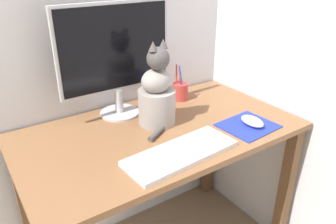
{
  "coord_description": "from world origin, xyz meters",
  "views": [
    {
      "loc": [
        -0.62,
        -0.97,
        1.33
      ],
      "look_at": [
        -0.01,
        -0.07,
        0.81
      ],
      "focal_mm": 35.0,
      "sensor_mm": 36.0,
      "label": 1
    }
  ],
  "objects_px": {
    "monitor": "(116,54)",
    "keyboard": "(181,152)",
    "cat": "(157,94)",
    "pen_cup": "(180,91)",
    "computer_mouse_right": "(252,121)"
  },
  "relations": [
    {
      "from": "monitor",
      "to": "pen_cup",
      "type": "distance_m",
      "value": 0.38
    },
    {
      "from": "keyboard",
      "to": "monitor",
      "type": "bearing_deg",
      "value": 89.61
    },
    {
      "from": "cat",
      "to": "monitor",
      "type": "bearing_deg",
      "value": 108.29
    },
    {
      "from": "monitor",
      "to": "keyboard",
      "type": "height_order",
      "value": "monitor"
    },
    {
      "from": "monitor",
      "to": "pen_cup",
      "type": "height_order",
      "value": "monitor"
    },
    {
      "from": "computer_mouse_right",
      "to": "monitor",
      "type": "bearing_deg",
      "value": 134.23
    },
    {
      "from": "pen_cup",
      "to": "cat",
      "type": "bearing_deg",
      "value": -146.71
    },
    {
      "from": "keyboard",
      "to": "cat",
      "type": "relative_size",
      "value": 1.21
    },
    {
      "from": "keyboard",
      "to": "pen_cup",
      "type": "xyz_separation_m",
      "value": [
        0.29,
        0.4,
        0.03
      ]
    },
    {
      "from": "pen_cup",
      "to": "computer_mouse_right",
      "type": "bearing_deg",
      "value": -78.47
    },
    {
      "from": "keyboard",
      "to": "computer_mouse_right",
      "type": "bearing_deg",
      "value": -1.54
    },
    {
      "from": "computer_mouse_right",
      "to": "cat",
      "type": "bearing_deg",
      "value": 141.57
    },
    {
      "from": "monitor",
      "to": "keyboard",
      "type": "xyz_separation_m",
      "value": [
        0.03,
        -0.42,
        -0.25
      ]
    },
    {
      "from": "cat",
      "to": "keyboard",
      "type": "bearing_deg",
      "value": -114.93
    },
    {
      "from": "monitor",
      "to": "pen_cup",
      "type": "bearing_deg",
      "value": -3.12
    }
  ]
}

